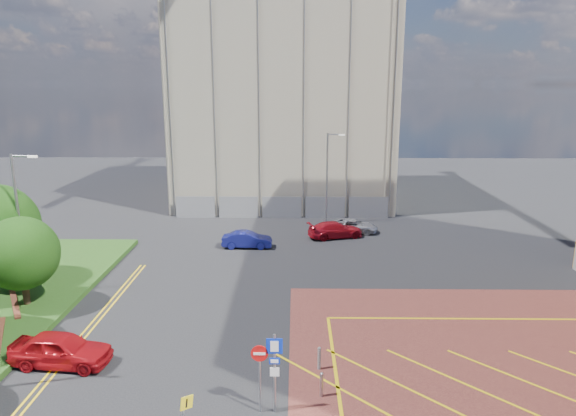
{
  "coord_description": "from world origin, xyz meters",
  "views": [
    {
      "loc": [
        1.23,
        -16.0,
        12.03
      ],
      "look_at": [
        0.94,
        4.85,
        7.0
      ],
      "focal_mm": 32.0,
      "sensor_mm": 36.0,
      "label": 1
    }
  ],
  "objects_px": {
    "car_blue_back": "(247,240)",
    "car_silver_back": "(354,226)",
    "car_red_left": "(61,349)",
    "tree_c": "(21,253)",
    "car_red_back": "(335,230)",
    "lamp_left_far": "(20,218)",
    "sign_cluster": "(269,365)",
    "lamp_back": "(328,175)"
  },
  "relations": [
    {
      "from": "car_blue_back",
      "to": "car_silver_back",
      "type": "height_order",
      "value": "car_blue_back"
    },
    {
      "from": "car_red_left",
      "to": "tree_c",
      "type": "bearing_deg",
      "value": 43.24
    },
    {
      "from": "car_red_left",
      "to": "car_red_back",
      "type": "height_order",
      "value": "car_red_left"
    },
    {
      "from": "lamp_left_far",
      "to": "car_blue_back",
      "type": "xyz_separation_m",
      "value": [
        12.04,
        9.05,
        -4.04
      ]
    },
    {
      "from": "lamp_left_far",
      "to": "car_red_back",
      "type": "bearing_deg",
      "value": 31.89
    },
    {
      "from": "tree_c",
      "to": "car_red_back",
      "type": "bearing_deg",
      "value": 37.42
    },
    {
      "from": "lamp_left_far",
      "to": "tree_c",
      "type": "bearing_deg",
      "value": -65.29
    },
    {
      "from": "sign_cluster",
      "to": "car_blue_back",
      "type": "height_order",
      "value": "sign_cluster"
    },
    {
      "from": "car_red_left",
      "to": "car_blue_back",
      "type": "height_order",
      "value": "car_red_left"
    },
    {
      "from": "sign_cluster",
      "to": "car_blue_back",
      "type": "xyz_separation_m",
      "value": [
        -2.68,
        20.06,
        -1.34
      ]
    },
    {
      "from": "tree_c",
      "to": "car_red_left",
      "type": "height_order",
      "value": "tree_c"
    },
    {
      "from": "lamp_left_far",
      "to": "car_red_back",
      "type": "xyz_separation_m",
      "value": [
        18.91,
        11.77,
        -4.02
      ]
    },
    {
      "from": "tree_c",
      "to": "car_red_left",
      "type": "xyz_separation_m",
      "value": [
        4.5,
        -5.78,
        -2.45
      ]
    },
    {
      "from": "tree_c",
      "to": "car_blue_back",
      "type": "distance_m",
      "value": 15.88
    },
    {
      "from": "lamp_left_far",
      "to": "sign_cluster",
      "type": "bearing_deg",
      "value": -36.82
    },
    {
      "from": "tree_c",
      "to": "sign_cluster",
      "type": "xyz_separation_m",
      "value": [
        13.8,
        -9.02,
        -1.24
      ]
    },
    {
      "from": "lamp_left_far",
      "to": "sign_cluster",
      "type": "distance_m",
      "value": 18.58
    },
    {
      "from": "lamp_back",
      "to": "car_silver_back",
      "type": "bearing_deg",
      "value": -51.76
    },
    {
      "from": "tree_c",
      "to": "lamp_back",
      "type": "height_order",
      "value": "lamp_back"
    },
    {
      "from": "tree_c",
      "to": "lamp_left_far",
      "type": "xyz_separation_m",
      "value": [
        -0.92,
        2.0,
        1.47
      ]
    },
    {
      "from": "sign_cluster",
      "to": "lamp_left_far",
      "type": "bearing_deg",
      "value": 143.18
    },
    {
      "from": "tree_c",
      "to": "car_silver_back",
      "type": "bearing_deg",
      "value": 37.97
    },
    {
      "from": "car_red_left",
      "to": "lamp_back",
      "type": "bearing_deg",
      "value": -23.48
    },
    {
      "from": "car_red_back",
      "to": "tree_c",
      "type": "bearing_deg",
      "value": 111.35
    },
    {
      "from": "car_blue_back",
      "to": "car_silver_back",
      "type": "bearing_deg",
      "value": -62.68
    },
    {
      "from": "sign_cluster",
      "to": "tree_c",
      "type": "bearing_deg",
      "value": 146.84
    },
    {
      "from": "car_silver_back",
      "to": "lamp_left_far",
      "type": "bearing_deg",
      "value": 134.43
    },
    {
      "from": "car_red_back",
      "to": "sign_cluster",
      "type": "bearing_deg",
      "value": 153.49
    },
    {
      "from": "lamp_back",
      "to": "sign_cluster",
      "type": "bearing_deg",
      "value": -97.97
    },
    {
      "from": "lamp_left_far",
      "to": "car_red_left",
      "type": "height_order",
      "value": "lamp_left_far"
    },
    {
      "from": "car_blue_back",
      "to": "lamp_left_far",
      "type": "bearing_deg",
      "value": 127.56
    },
    {
      "from": "sign_cluster",
      "to": "car_red_back",
      "type": "xyz_separation_m",
      "value": [
        4.2,
        22.78,
        -1.31
      ]
    },
    {
      "from": "car_silver_back",
      "to": "car_blue_back",
      "type": "bearing_deg",
      "value": 128.17
    },
    {
      "from": "sign_cluster",
      "to": "car_silver_back",
      "type": "xyz_separation_m",
      "value": [
        5.87,
        24.36,
        -1.41
      ]
    },
    {
      "from": "lamp_left_far",
      "to": "car_red_left",
      "type": "xyz_separation_m",
      "value": [
        5.42,
        -7.78,
        -3.92
      ]
    },
    {
      "from": "car_red_left",
      "to": "car_silver_back",
      "type": "relative_size",
      "value": 1.11
    },
    {
      "from": "tree_c",
      "to": "sign_cluster",
      "type": "bearing_deg",
      "value": -33.16
    },
    {
      "from": "tree_c",
      "to": "lamp_back",
      "type": "xyz_separation_m",
      "value": [
        17.58,
        18.0,
        1.17
      ]
    },
    {
      "from": "lamp_left_far",
      "to": "car_silver_back",
      "type": "xyz_separation_m",
      "value": [
        20.59,
        13.35,
        -4.12
      ]
    },
    {
      "from": "tree_c",
      "to": "car_red_back",
      "type": "height_order",
      "value": "tree_c"
    },
    {
      "from": "lamp_back",
      "to": "car_blue_back",
      "type": "distance_m",
      "value": 10.2
    },
    {
      "from": "lamp_left_far",
      "to": "car_silver_back",
      "type": "height_order",
      "value": "lamp_left_far"
    }
  ]
}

